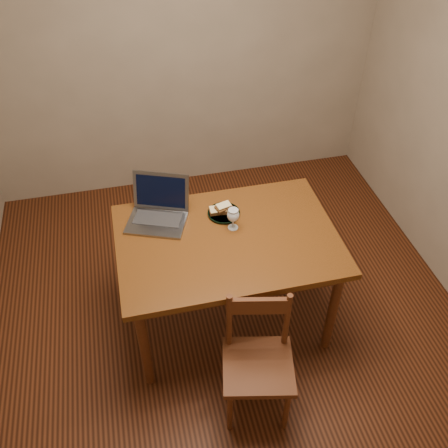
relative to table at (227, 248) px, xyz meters
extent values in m
cube|color=black|center=(0.00, 0.04, -0.66)|extent=(3.20, 3.20, 0.02)
cube|color=gray|center=(0.00, 1.65, 0.65)|extent=(3.20, 0.02, 2.60)
cube|color=#4A2A0C|center=(0.00, 0.00, 0.07)|extent=(1.30, 0.90, 0.04)
cylinder|color=#42210D|center=(-0.57, -0.37, -0.30)|extent=(0.06, 0.06, 0.70)
cylinder|color=#42210D|center=(0.57, -0.37, -0.30)|extent=(0.06, 0.06, 0.70)
cylinder|color=#42210D|center=(-0.57, 0.37, -0.30)|extent=(0.06, 0.06, 0.70)
cylinder|color=#42210D|center=(0.57, 0.37, -0.30)|extent=(0.06, 0.06, 0.70)
cube|color=#42210D|center=(0.01, -0.66, -0.26)|extent=(0.45, 0.43, 0.04)
cube|color=#42210D|center=(0.05, -0.52, 0.07)|extent=(0.31, 0.09, 0.11)
cylinder|color=black|center=(0.03, 0.21, 0.09)|extent=(0.20, 0.20, 0.02)
cube|color=slate|center=(-0.39, 0.21, 0.09)|extent=(0.41, 0.35, 0.02)
cube|color=slate|center=(-0.33, 0.36, 0.22)|extent=(0.35, 0.20, 0.24)
cube|color=black|center=(-0.33, 0.36, 0.22)|extent=(0.30, 0.16, 0.19)
camera|label=1|loc=(-0.50, -2.07, 2.11)|focal=40.00mm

